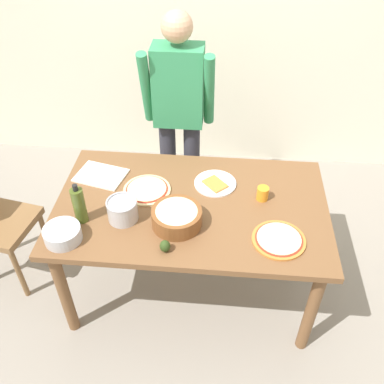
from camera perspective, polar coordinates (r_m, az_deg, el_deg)
The scene contains 14 objects.
ground at distance 3.07m, azimuth -0.08°, elevation -12.12°, with size 8.00×8.00×0.00m, color gray.
wall_back at distance 3.64m, azimuth 2.34°, elevation 22.30°, with size 5.60×0.10×2.60m, color silver.
dining_table at distance 2.57m, azimuth -0.10°, elevation -3.10°, with size 1.60×0.96×0.76m.
person_cook at distance 3.03m, azimuth -1.77°, elevation 10.79°, with size 0.49×0.25×1.62m.
pizza_raw_on_board at distance 2.61m, azimuth -6.04°, elevation 0.31°, with size 0.29×0.29×0.02m.
pizza_cooked_on_tray at distance 2.34m, azimuth 11.52°, elevation -6.23°, with size 0.29×0.29×0.02m.
plate_with_slice at distance 2.64m, azimuth 3.12°, elevation 1.15°, with size 0.26×0.26×0.02m.
popcorn_bowl at distance 2.35m, azimuth -2.06°, elevation -3.21°, with size 0.28×0.28×0.11m.
mixing_bowl_steel at distance 2.38m, azimuth -16.91°, elevation -5.40°, with size 0.20×0.20×0.08m.
olive_oil_bottle at distance 2.42m, azimuth -14.84°, elevation -1.69°, with size 0.07×0.07×0.26m.
steel_pot at distance 2.41m, azimuth -9.27°, elevation -2.36°, with size 0.17×0.17×0.13m.
cup_orange at distance 2.55m, azimuth 9.41°, elevation -0.19°, with size 0.07×0.07×0.09m, color orange.
cutting_board_white at distance 2.77m, azimuth -12.07°, elevation 2.18°, with size 0.30×0.22×0.01m, color white.
avocado at distance 2.23m, azimuth -3.63°, elevation -7.22°, with size 0.06×0.06×0.07m, color #2D4219.
Camera 1 is at (0.17, -1.84, 2.45)m, focal length 39.93 mm.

